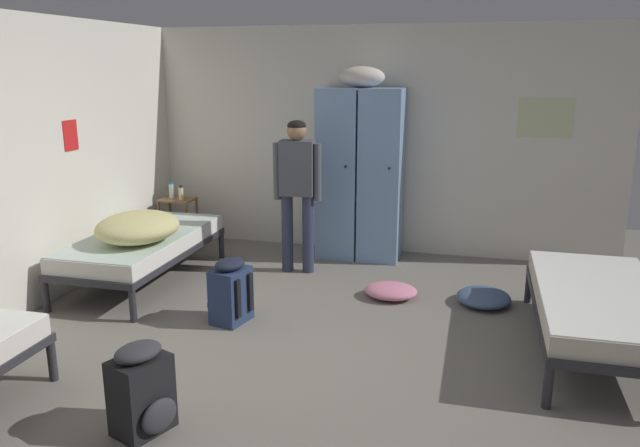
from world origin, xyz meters
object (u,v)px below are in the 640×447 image
Objects in this scene: locker_bank at (361,170)px; bed_left_rear at (143,245)px; bed_right at (599,304)px; lotion_bottle at (181,193)px; backpack_black at (142,391)px; water_bottle at (172,191)px; clothes_pile_pink at (391,291)px; backpack_navy at (230,292)px; shelf_unit at (178,217)px; bedding_heap at (138,227)px; person_traveler at (297,182)px; clothes_pile_denim at (484,297)px.

bed_left_rear is (-1.89, -1.38, -0.59)m from locker_bank.
bed_right is 4.09m from bed_left_rear.
lotion_bottle is 0.31× the size of backpack_black.
water_bottle is 3.01m from clothes_pile_pink.
bed_left_rear is at bearing 149.66° from backpack_navy.
clothes_pile_pink is (1.22, 0.88, -0.20)m from backpack_navy.
shelf_unit is 0.67× the size of bedding_heap.
backpack_navy reaches higher than clothes_pile_pink.
water_bottle is at bearing 157.63° from bed_right.
shelf_unit is at bearing -176.12° from locker_bank.
bedding_heap reaches higher than clothes_pile_pink.
water_bottle is at bearing 158.20° from lotion_bottle.
lotion_bottle is at bearing 161.93° from person_traveler.
shelf_unit is 1.04× the size of backpack_black.
backpack_black is (1.51, -3.52, -0.39)m from lotion_bottle.
lotion_bottle is at bearing 164.17° from clothes_pile_denim.
shelf_unit is 1.54m from bedding_heap.
clothes_pile_pink is at bearing -26.01° from person_traveler.
clothes_pile_pink is at bearing 4.19° from bed_left_rear.
backpack_black is at bearing -146.85° from bed_right.
person_traveler is at bearing 26.52° from bed_left_rear.
bedding_heap reaches higher than backpack_black.
locker_bank reaches higher than bed_right.
backpack_navy is (-0.13, 1.63, 0.00)m from backpack_black.
clothes_pile_pink is (0.53, -1.20, -0.91)m from locker_bank.
bedding_heap is 0.54× the size of person_traveler.
locker_bank is 3.81m from backpack_black.
backpack_navy is 1.06× the size of clothes_pile_denim.
person_traveler is 1.55m from backpack_navy.
lotion_bottle reaches higher than backpack_navy.
person_traveler reaches higher than backpack_black.
locker_bank reaches higher than water_bottle.
bed_right is 3.66× the size of clothes_pile_denim.
person_traveler is at bearing -126.55° from locker_bank.
locker_bank is at bearing 53.45° from person_traveler.
shelf_unit is 4.66m from bed_right.
water_bottle is 1.14× the size of lotion_bottle.
bed_left_rear is 3.45× the size of backpack_navy.
bed_right is 1.00× the size of bed_left_rear.
locker_bank is 2.96m from bed_right.
locker_bank is at bearing 5.11° from lotion_bottle.
backpack_navy is (1.20, -0.70, -0.12)m from bed_left_rear.
water_bottle is (-0.08, 0.02, 0.31)m from shelf_unit.
clothes_pile_pink is (-0.83, -0.04, -0.00)m from clothes_pile_denim.
bed_right is at bearing -4.48° from bedding_heap.
bedding_heap is 1.75× the size of clothes_pile_pink.
bed_left_rear is 1.33m from water_bottle.
clothes_pile_pink is (2.60, -1.02, -0.58)m from lotion_bottle.
water_bottle is 3.97m from backpack_black.
backpack_black is at bearing -126.90° from clothes_pile_denim.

